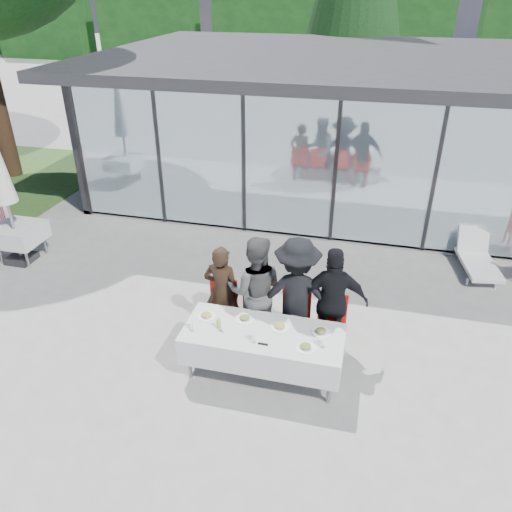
{
  "coord_description": "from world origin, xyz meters",
  "views": [
    {
      "loc": [
        1.81,
        -5.84,
        5.08
      ],
      "look_at": [
        0.06,
        1.2,
        1.02
      ],
      "focal_mm": 35.0,
      "sensor_mm": 36.0,
      "label": 1
    }
  ],
  "objects_px": {
    "diner_chair_b": "(255,311)",
    "plate_c": "(280,326)",
    "diner_d": "(333,302)",
    "plate_b": "(245,318)",
    "diner_b": "(255,290)",
    "folded_eyeglasses": "(263,344)",
    "juice_bottle": "(219,324)",
    "plate_d": "(321,332)",
    "lounger": "(477,257)",
    "spare_table_left": "(19,234)",
    "plate_extra": "(306,347)",
    "diner_c": "(296,295)",
    "diner_chair_a": "(222,306)",
    "diner_chair_c": "(295,317)",
    "diner_chair_d": "(331,322)",
    "diner_a": "(222,292)",
    "plate_a": "(206,316)",
    "dining_table": "(263,344)"
  },
  "relations": [
    {
      "from": "diner_chair_b",
      "to": "plate_d",
      "type": "height_order",
      "value": "diner_chair_b"
    },
    {
      "from": "diner_chair_a",
      "to": "diner_c",
      "type": "height_order",
      "value": "diner_c"
    },
    {
      "from": "diner_chair_b",
      "to": "diner_chair_a",
      "type": "bearing_deg",
      "value": 180.0
    },
    {
      "from": "plate_b",
      "to": "plate_c",
      "type": "relative_size",
      "value": 1.0
    },
    {
      "from": "folded_eyeglasses",
      "to": "spare_table_left",
      "type": "height_order",
      "value": "folded_eyeglasses"
    },
    {
      "from": "diner_c",
      "to": "juice_bottle",
      "type": "height_order",
      "value": "diner_c"
    },
    {
      "from": "diner_b",
      "to": "plate_a",
      "type": "height_order",
      "value": "diner_b"
    },
    {
      "from": "dining_table",
      "to": "plate_b",
      "type": "bearing_deg",
      "value": 147.07
    },
    {
      "from": "dining_table",
      "to": "folded_eyeglasses",
      "type": "bearing_deg",
      "value": -77.71
    },
    {
      "from": "diner_a",
      "to": "plate_a",
      "type": "distance_m",
      "value": 0.63
    },
    {
      "from": "plate_c",
      "to": "diner_chair_c",
      "type": "bearing_deg",
      "value": 78.29
    },
    {
      "from": "diner_chair_c",
      "to": "plate_c",
      "type": "height_order",
      "value": "diner_chair_c"
    },
    {
      "from": "plate_b",
      "to": "spare_table_left",
      "type": "relative_size",
      "value": 0.32
    },
    {
      "from": "diner_chair_c",
      "to": "plate_d",
      "type": "height_order",
      "value": "diner_chair_c"
    },
    {
      "from": "plate_a",
      "to": "spare_table_left",
      "type": "bearing_deg",
      "value": 156.82
    },
    {
      "from": "plate_extra",
      "to": "diner_c",
      "type": "bearing_deg",
      "value": 107.12
    },
    {
      "from": "diner_b",
      "to": "folded_eyeglasses",
      "type": "height_order",
      "value": "diner_b"
    },
    {
      "from": "plate_b",
      "to": "lounger",
      "type": "distance_m",
      "value": 5.33
    },
    {
      "from": "diner_d",
      "to": "plate_c",
      "type": "bearing_deg",
      "value": 33.31
    },
    {
      "from": "dining_table",
      "to": "diner_chair_a",
      "type": "relative_size",
      "value": 2.32
    },
    {
      "from": "diner_chair_c",
      "to": "plate_b",
      "type": "relative_size",
      "value": 3.59
    },
    {
      "from": "diner_d",
      "to": "diner_chair_d",
      "type": "xyz_separation_m",
      "value": [
        0.0,
        -0.02,
        -0.35
      ]
    },
    {
      "from": "diner_d",
      "to": "plate_extra",
      "type": "height_order",
      "value": "diner_d"
    },
    {
      "from": "diner_chair_a",
      "to": "lounger",
      "type": "xyz_separation_m",
      "value": [
        4.26,
        3.22,
        -0.28
      ]
    },
    {
      "from": "diner_d",
      "to": "plate_b",
      "type": "distance_m",
      "value": 1.33
    },
    {
      "from": "dining_table",
      "to": "juice_bottle",
      "type": "bearing_deg",
      "value": -173.95
    },
    {
      "from": "diner_chair_b",
      "to": "plate_c",
      "type": "distance_m",
      "value": 0.82
    },
    {
      "from": "diner_chair_b",
      "to": "juice_bottle",
      "type": "bearing_deg",
      "value": -111.55
    },
    {
      "from": "dining_table",
      "to": "spare_table_left",
      "type": "relative_size",
      "value": 2.63
    },
    {
      "from": "diner_chair_a",
      "to": "plate_d",
      "type": "bearing_deg",
      "value": -19.49
    },
    {
      "from": "spare_table_left",
      "to": "plate_b",
      "type": "bearing_deg",
      "value": -20.26
    },
    {
      "from": "diner_c",
      "to": "diner_chair_c",
      "type": "distance_m",
      "value": 0.39
    },
    {
      "from": "plate_d",
      "to": "juice_bottle",
      "type": "height_order",
      "value": "juice_bottle"
    },
    {
      "from": "diner_chair_d",
      "to": "folded_eyeglasses",
      "type": "height_order",
      "value": "diner_chair_d"
    },
    {
      "from": "juice_bottle",
      "to": "plate_d",
      "type": "bearing_deg",
      "value": 9.54
    },
    {
      "from": "diner_d",
      "to": "diner_chair_d",
      "type": "bearing_deg",
      "value": 80.54
    },
    {
      "from": "diner_chair_a",
      "to": "plate_b",
      "type": "relative_size",
      "value": 3.59
    },
    {
      "from": "juice_bottle",
      "to": "diner_d",
      "type": "bearing_deg",
      "value": 29.07
    },
    {
      "from": "diner_chair_b",
      "to": "diner_chair_c",
      "type": "xyz_separation_m",
      "value": [
        0.64,
        0.0,
        0.0
      ]
    },
    {
      "from": "diner_chair_c",
      "to": "spare_table_left",
      "type": "distance_m",
      "value": 6.07
    },
    {
      "from": "juice_bottle",
      "to": "folded_eyeglasses",
      "type": "bearing_deg",
      "value": -16.19
    },
    {
      "from": "juice_bottle",
      "to": "diner_chair_b",
      "type": "bearing_deg",
      "value": 68.45
    },
    {
      "from": "folded_eyeglasses",
      "to": "diner_a",
      "type": "bearing_deg",
      "value": 131.03
    },
    {
      "from": "plate_c",
      "to": "diner_chair_a",
      "type": "bearing_deg",
      "value": 150.11
    },
    {
      "from": "plate_b",
      "to": "plate_extra",
      "type": "height_order",
      "value": "same"
    },
    {
      "from": "diner_chair_b",
      "to": "juice_bottle",
      "type": "relative_size",
      "value": 6.3
    },
    {
      "from": "diner_chair_d",
      "to": "plate_extra",
      "type": "bearing_deg",
      "value": -104.47
    },
    {
      "from": "folded_eyeglasses",
      "to": "lounger",
      "type": "height_order",
      "value": "folded_eyeglasses"
    },
    {
      "from": "diner_a",
      "to": "spare_table_left",
      "type": "distance_m",
      "value": 4.93
    },
    {
      "from": "diner_chair_a",
      "to": "folded_eyeglasses",
      "type": "xyz_separation_m",
      "value": [
        0.9,
        -1.02,
        0.22
      ]
    }
  ]
}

